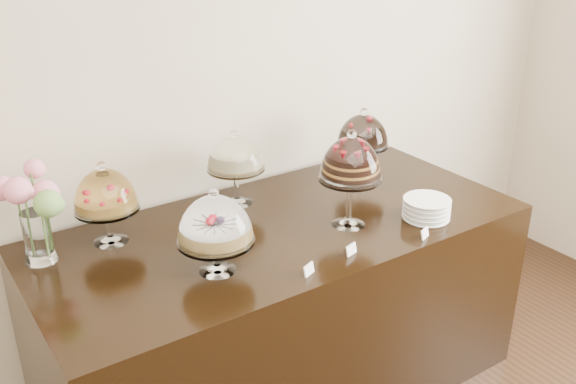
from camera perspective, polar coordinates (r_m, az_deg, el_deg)
wall_back at (r=3.04m, az=-8.89°, el=10.46°), size 5.00×0.04×3.00m
display_counter at (r=3.09m, az=-0.53°, el=-10.41°), size 2.20×1.00×0.90m
cake_stand_sugar_sponge at (r=2.44m, az=-6.50°, el=-2.81°), size 0.30×0.30×0.35m
cake_stand_choco_layer at (r=2.76m, az=5.60°, el=2.61°), size 0.27×0.27×0.45m
cake_stand_cheesecake at (r=2.99m, az=-4.69°, el=3.14°), size 0.27×0.27×0.37m
cake_stand_dark_choco at (r=3.28m, az=6.68°, el=5.14°), size 0.27×0.27×0.38m
cake_stand_fruit_tart at (r=2.74m, az=-15.95°, el=-0.14°), size 0.27×0.27×0.36m
flower_vase at (r=2.66m, az=-21.74°, el=-1.28°), size 0.24×0.30×0.40m
plate_stack at (r=2.97m, az=12.21°, el=-1.46°), size 0.21×0.21×0.09m
price_card_left at (r=2.48m, az=1.87°, el=-6.90°), size 0.06×0.04×0.04m
price_card_right at (r=2.81m, az=12.07°, el=-3.61°), size 0.06×0.04×0.04m
price_card_extra at (r=2.63m, az=5.64°, el=-5.11°), size 0.06×0.03×0.04m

